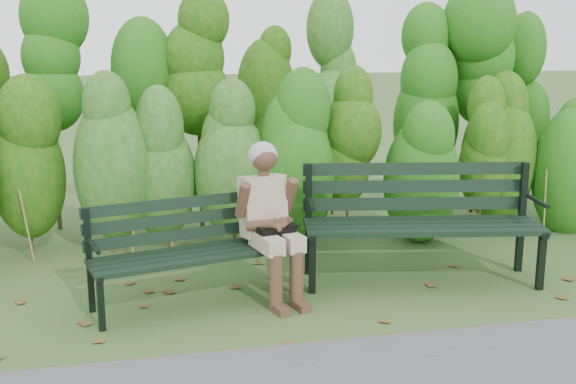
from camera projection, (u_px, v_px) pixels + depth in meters
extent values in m
plane|color=#385C2A|center=(297.00, 293.00, 5.38)|extent=(80.00, 80.00, 0.00)
cylinder|color=#47381E|center=(34.00, 219.00, 6.08)|extent=(0.03, 0.03, 0.80)
ellipsoid|color=#276417|center=(28.00, 149.00, 5.94)|extent=(0.64, 0.64, 1.44)
cylinder|color=#47381E|center=(104.00, 215.00, 6.21)|extent=(0.03, 0.03, 0.80)
ellipsoid|color=#276417|center=(100.00, 146.00, 6.07)|extent=(0.64, 0.64, 1.44)
cylinder|color=#47381E|center=(171.00, 212.00, 6.34)|extent=(0.03, 0.03, 0.80)
ellipsoid|color=#276417|center=(169.00, 144.00, 6.20)|extent=(0.64, 0.64, 1.44)
cylinder|color=#47381E|center=(236.00, 208.00, 6.47)|extent=(0.03, 0.03, 0.80)
ellipsoid|color=#276417|center=(235.00, 142.00, 6.33)|extent=(0.64, 0.64, 1.44)
cylinder|color=#47381E|center=(298.00, 205.00, 6.59)|extent=(0.03, 0.03, 0.80)
ellipsoid|color=#276417|center=(298.00, 140.00, 6.46)|extent=(0.64, 0.64, 1.44)
cylinder|color=#47381E|center=(357.00, 202.00, 6.72)|extent=(0.03, 0.03, 0.80)
ellipsoid|color=#276417|center=(359.00, 138.00, 6.58)|extent=(0.64, 0.64, 1.44)
cylinder|color=#47381E|center=(415.00, 199.00, 6.85)|extent=(0.03, 0.03, 0.80)
ellipsoid|color=#276417|center=(417.00, 137.00, 6.71)|extent=(0.64, 0.64, 1.44)
cylinder|color=#47381E|center=(470.00, 196.00, 6.98)|extent=(0.03, 0.03, 0.80)
ellipsoid|color=#276417|center=(473.00, 135.00, 6.84)|extent=(0.64, 0.64, 1.44)
cylinder|color=#47381E|center=(523.00, 193.00, 7.11)|extent=(0.03, 0.03, 0.80)
ellipsoid|color=#276417|center=(528.00, 133.00, 6.97)|extent=(0.64, 0.64, 1.44)
cylinder|color=#47381E|center=(574.00, 191.00, 7.23)|extent=(0.03, 0.03, 0.80)
cylinder|color=#47381E|center=(69.00, 180.00, 7.05)|extent=(0.04, 0.04, 1.10)
ellipsoid|color=#19530E|center=(63.00, 95.00, 6.86)|extent=(0.70, 0.70, 1.98)
cylinder|color=#47381E|center=(144.00, 177.00, 7.21)|extent=(0.04, 0.04, 1.10)
ellipsoid|color=#19530E|center=(140.00, 94.00, 7.02)|extent=(0.70, 0.70, 1.98)
cylinder|color=#47381E|center=(216.00, 174.00, 7.37)|extent=(0.04, 0.04, 1.10)
ellipsoid|color=#19530E|center=(214.00, 93.00, 7.18)|extent=(0.70, 0.70, 1.98)
cylinder|color=#47381E|center=(284.00, 171.00, 7.53)|extent=(0.04, 0.04, 1.10)
ellipsoid|color=#19530E|center=(284.00, 92.00, 7.34)|extent=(0.70, 0.70, 1.98)
cylinder|color=#47381E|center=(350.00, 169.00, 7.69)|extent=(0.04, 0.04, 1.10)
ellipsoid|color=#19530E|center=(351.00, 91.00, 7.50)|extent=(0.70, 0.70, 1.98)
cylinder|color=#47381E|center=(413.00, 166.00, 7.85)|extent=(0.04, 0.04, 1.10)
ellipsoid|color=#19530E|center=(416.00, 90.00, 7.66)|extent=(0.70, 0.70, 1.98)
cylinder|color=#47381E|center=(473.00, 164.00, 8.01)|extent=(0.04, 0.04, 1.10)
ellipsoid|color=#19530E|center=(478.00, 89.00, 7.82)|extent=(0.70, 0.70, 1.98)
cylinder|color=#47381E|center=(531.00, 161.00, 8.18)|extent=(0.04, 0.04, 1.10)
ellipsoid|color=#19530E|center=(537.00, 88.00, 7.99)|extent=(0.70, 0.70, 1.98)
cube|color=brown|center=(179.00, 298.00, 5.25)|extent=(0.11, 0.10, 0.01)
cube|color=brown|center=(481.00, 291.00, 5.40)|extent=(0.08, 0.10, 0.01)
cube|color=brown|center=(436.00, 269.00, 5.92)|extent=(0.10, 0.11, 0.01)
cube|color=brown|center=(271.00, 272.00, 5.87)|extent=(0.11, 0.11, 0.01)
cube|color=brown|center=(66.00, 334.00, 4.61)|extent=(0.08, 0.10, 0.01)
cube|color=brown|center=(1.00, 298.00, 5.25)|extent=(0.11, 0.11, 0.01)
cube|color=brown|center=(468.00, 299.00, 5.24)|extent=(0.10, 0.09, 0.01)
cube|color=brown|center=(2.00, 330.00, 4.67)|extent=(0.11, 0.11, 0.01)
cube|color=brown|center=(275.00, 310.00, 5.03)|extent=(0.09, 0.10, 0.01)
cube|color=brown|center=(90.00, 343.00, 4.47)|extent=(0.09, 0.11, 0.01)
cube|color=brown|center=(493.00, 246.00, 6.60)|extent=(0.11, 0.11, 0.01)
cube|color=brown|center=(247.00, 306.00, 5.09)|extent=(0.11, 0.09, 0.01)
cube|color=brown|center=(495.00, 302.00, 5.17)|extent=(0.10, 0.11, 0.01)
cube|color=brown|center=(317.00, 330.00, 4.67)|extent=(0.11, 0.10, 0.01)
cube|color=brown|center=(105.00, 320.00, 4.84)|extent=(0.10, 0.11, 0.01)
cube|color=brown|center=(248.00, 269.00, 5.94)|extent=(0.10, 0.11, 0.01)
cube|color=brown|center=(18.00, 362.00, 4.20)|extent=(0.11, 0.11, 0.01)
cube|color=brown|center=(118.00, 353.00, 4.32)|extent=(0.10, 0.08, 0.01)
cube|color=brown|center=(429.00, 317.00, 4.89)|extent=(0.11, 0.10, 0.01)
cube|color=brown|center=(253.00, 367.00, 4.13)|extent=(0.09, 0.10, 0.01)
cube|color=brown|center=(323.00, 275.00, 5.77)|extent=(0.11, 0.11, 0.01)
cube|color=brown|center=(82.00, 339.00, 4.53)|extent=(0.11, 0.11, 0.01)
cube|color=black|center=(204.00, 261.00, 4.92)|extent=(1.56, 0.47, 0.04)
cube|color=black|center=(199.00, 257.00, 5.01)|extent=(1.56, 0.47, 0.04)
cube|color=black|center=(195.00, 253.00, 5.11)|extent=(1.56, 0.47, 0.04)
cube|color=black|center=(190.00, 249.00, 5.21)|extent=(1.56, 0.47, 0.04)
cube|color=black|center=(186.00, 234.00, 5.26)|extent=(1.55, 0.42, 0.09)
cube|color=black|center=(185.00, 218.00, 5.24)|extent=(1.55, 0.42, 0.09)
cube|color=black|center=(184.00, 203.00, 5.23)|extent=(1.55, 0.42, 0.09)
cube|color=black|center=(101.00, 304.00, 4.63)|extent=(0.05, 0.05, 0.40)
cube|color=black|center=(89.00, 261.00, 4.92)|extent=(0.05, 0.05, 0.79)
cube|color=black|center=(95.00, 271.00, 4.74)|extent=(0.15, 0.44, 0.04)
cylinder|color=black|center=(94.00, 247.00, 4.66)|extent=(0.11, 0.33, 0.03)
cube|color=black|center=(297.00, 272.00, 5.27)|extent=(0.05, 0.05, 0.40)
cube|color=black|center=(276.00, 236.00, 5.56)|extent=(0.05, 0.05, 0.79)
cube|color=black|center=(287.00, 244.00, 5.39)|extent=(0.15, 0.44, 0.04)
cylinder|color=black|center=(289.00, 222.00, 5.31)|extent=(0.11, 0.33, 0.03)
cube|color=black|center=(428.00, 233.00, 5.32)|extent=(1.92, 0.45, 0.04)
cube|color=black|center=(424.00, 228.00, 5.45)|extent=(1.92, 0.45, 0.04)
cube|color=black|center=(421.00, 224.00, 5.59)|extent=(1.92, 0.45, 0.04)
cube|color=black|center=(417.00, 220.00, 5.72)|extent=(1.92, 0.45, 0.04)
cube|color=black|center=(415.00, 204.00, 5.79)|extent=(1.91, 0.40, 0.11)
cube|color=black|center=(415.00, 186.00, 5.77)|extent=(1.91, 0.40, 0.11)
cube|color=black|center=(415.00, 169.00, 5.75)|extent=(1.91, 0.40, 0.11)
cube|color=black|center=(312.00, 264.00, 5.33)|extent=(0.06, 0.06, 0.48)
cube|color=black|center=(308.00, 220.00, 5.72)|extent=(0.06, 0.06, 0.96)
cube|color=black|center=(311.00, 230.00, 5.49)|extent=(0.15, 0.54, 0.04)
cylinder|color=black|center=(311.00, 203.00, 5.39)|extent=(0.11, 0.40, 0.04)
cube|color=black|center=(541.00, 261.00, 5.40)|extent=(0.06, 0.06, 0.48)
cube|color=black|center=(522.00, 217.00, 5.80)|extent=(0.06, 0.06, 0.96)
cube|color=black|center=(533.00, 227.00, 5.56)|extent=(0.15, 0.54, 0.04)
cylinder|color=black|center=(538.00, 201.00, 5.46)|extent=(0.11, 0.40, 0.04)
cube|color=tan|center=(267.00, 242.00, 5.08)|extent=(0.22, 0.42, 0.12)
cube|color=tan|center=(287.00, 239.00, 5.15)|extent=(0.22, 0.42, 0.12)
cylinder|color=#523525|center=(276.00, 282.00, 4.99)|extent=(0.13, 0.13, 0.43)
cylinder|color=#523525|center=(296.00, 279.00, 5.06)|extent=(0.13, 0.13, 0.43)
cube|color=#523525|center=(280.00, 309.00, 4.96)|extent=(0.13, 0.21, 0.06)
cube|color=#523525|center=(301.00, 306.00, 5.04)|extent=(0.13, 0.21, 0.06)
cube|color=tan|center=(263.00, 206.00, 5.29)|extent=(0.39, 0.31, 0.49)
cylinder|color=#523525|center=(264.00, 174.00, 5.22)|extent=(0.09, 0.09, 0.10)
sphere|color=#523525|center=(264.00, 158.00, 5.18)|extent=(0.20, 0.20, 0.20)
ellipsoid|color=gray|center=(263.00, 155.00, 5.20)|extent=(0.23, 0.22, 0.21)
cylinder|color=#523525|center=(243.00, 200.00, 5.12)|extent=(0.13, 0.21, 0.30)
cylinder|color=#523525|center=(290.00, 195.00, 5.29)|extent=(0.13, 0.21, 0.30)
cylinder|color=#523525|center=(262.00, 225.00, 5.09)|extent=(0.25, 0.22, 0.13)
cylinder|color=#523525|center=(285.00, 222.00, 5.18)|extent=(0.18, 0.27, 0.13)
sphere|color=#523525|center=(277.00, 228.00, 5.09)|extent=(0.10, 0.10, 0.10)
cube|color=black|center=(276.00, 236.00, 5.11)|extent=(0.31, 0.18, 0.15)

